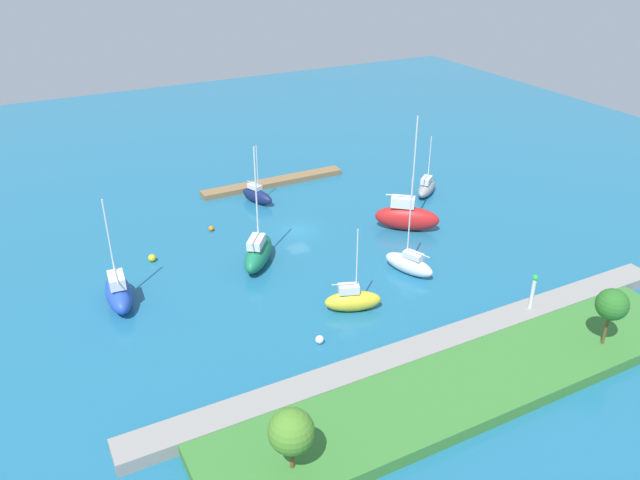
{
  "coord_description": "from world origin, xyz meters",
  "views": [
    {
      "loc": [
        29.74,
        63.14,
        35.28
      ],
      "look_at": [
        0.0,
        6.02,
        1.5
      ],
      "focal_mm": 35.17,
      "sensor_mm": 36.0,
      "label": 1
    }
  ],
  "objects_px": {
    "harbor_beacon": "(533,289)",
    "park_tree_west": "(612,305)",
    "sailboat_yellow_far_north": "(353,300)",
    "sailboat_green_near_pier": "(258,253)",
    "mooring_buoy_white": "(320,340)",
    "sailboat_gray_mid_basin": "(427,187)",
    "mooring_buoy_yellow": "(152,258)",
    "sailboat_blue_far_south": "(118,292)",
    "sailboat_red_by_breakwater": "(407,217)",
    "sailboat_navy_west_end": "(257,195)",
    "sailboat_white_inner_mooring": "(409,264)",
    "mooring_buoy_orange": "(211,228)",
    "pier_dock": "(273,182)",
    "park_tree_east": "(291,432)"
  },
  "relations": [
    {
      "from": "pier_dock",
      "to": "sailboat_green_near_pier",
      "type": "bearing_deg",
      "value": 62.23
    },
    {
      "from": "park_tree_east",
      "to": "sailboat_red_by_breakwater",
      "type": "bearing_deg",
      "value": -135.56
    },
    {
      "from": "park_tree_west",
      "to": "sailboat_gray_mid_basin",
      "type": "height_order",
      "value": "sailboat_gray_mid_basin"
    },
    {
      "from": "harbor_beacon",
      "to": "park_tree_west",
      "type": "bearing_deg",
      "value": 103.63
    },
    {
      "from": "harbor_beacon",
      "to": "mooring_buoy_orange",
      "type": "xyz_separation_m",
      "value": [
        21.39,
        -32.48,
        -2.99
      ]
    },
    {
      "from": "harbor_beacon",
      "to": "mooring_buoy_orange",
      "type": "distance_m",
      "value": 39.0
    },
    {
      "from": "harbor_beacon",
      "to": "park_tree_east",
      "type": "bearing_deg",
      "value": 13.8
    },
    {
      "from": "sailboat_red_by_breakwater",
      "to": "sailboat_green_near_pier",
      "type": "bearing_deg",
      "value": -141.95
    },
    {
      "from": "pier_dock",
      "to": "mooring_buoy_white",
      "type": "relative_size",
      "value": 26.83
    },
    {
      "from": "park_tree_west",
      "to": "sailboat_yellow_far_north",
      "type": "xyz_separation_m",
      "value": [
        16.32,
        -16.32,
        -4.04
      ]
    },
    {
      "from": "sailboat_white_inner_mooring",
      "to": "park_tree_east",
      "type": "bearing_deg",
      "value": 108.9
    },
    {
      "from": "sailboat_blue_far_south",
      "to": "mooring_buoy_yellow",
      "type": "height_order",
      "value": "sailboat_blue_far_south"
    },
    {
      "from": "park_tree_east",
      "to": "mooring_buoy_orange",
      "type": "bearing_deg",
      "value": -100.72
    },
    {
      "from": "sailboat_green_near_pier",
      "to": "mooring_buoy_white",
      "type": "xyz_separation_m",
      "value": [
        0.63,
        16.12,
        -1.12
      ]
    },
    {
      "from": "harbor_beacon",
      "to": "sailboat_navy_west_end",
      "type": "relative_size",
      "value": 0.45
    },
    {
      "from": "sailboat_yellow_far_north",
      "to": "mooring_buoy_white",
      "type": "distance_m",
      "value": 6.41
    },
    {
      "from": "sailboat_blue_far_south",
      "to": "sailboat_white_inner_mooring",
      "type": "bearing_deg",
      "value": -100.81
    },
    {
      "from": "sailboat_gray_mid_basin",
      "to": "sailboat_blue_far_south",
      "type": "xyz_separation_m",
      "value": [
        44.12,
        8.5,
        0.4
      ]
    },
    {
      "from": "harbor_beacon",
      "to": "park_tree_east",
      "type": "relative_size",
      "value": 0.76
    },
    {
      "from": "park_tree_east",
      "to": "sailboat_green_near_pier",
      "type": "distance_m",
      "value": 30.69
    },
    {
      "from": "sailboat_gray_mid_basin",
      "to": "mooring_buoy_yellow",
      "type": "relative_size",
      "value": 9.65
    },
    {
      "from": "park_tree_west",
      "to": "sailboat_red_by_breakwater",
      "type": "height_order",
      "value": "sailboat_red_by_breakwater"
    },
    {
      "from": "park_tree_east",
      "to": "sailboat_red_by_breakwater",
      "type": "relative_size",
      "value": 0.34
    },
    {
      "from": "sailboat_gray_mid_basin",
      "to": "mooring_buoy_orange",
      "type": "distance_m",
      "value": 30.72
    },
    {
      "from": "harbor_beacon",
      "to": "sailboat_gray_mid_basin",
      "type": "bearing_deg",
      "value": -107.32
    },
    {
      "from": "sailboat_blue_far_south",
      "to": "mooring_buoy_orange",
      "type": "relative_size",
      "value": 17.38
    },
    {
      "from": "park_tree_west",
      "to": "mooring_buoy_white",
      "type": "distance_m",
      "value": 25.79
    },
    {
      "from": "sailboat_gray_mid_basin",
      "to": "sailboat_blue_far_south",
      "type": "bearing_deg",
      "value": 152.33
    },
    {
      "from": "sailboat_red_by_breakwater",
      "to": "mooring_buoy_white",
      "type": "xyz_separation_m",
      "value": [
        20.4,
        15.78,
        -1.37
      ]
    },
    {
      "from": "sailboat_blue_far_south",
      "to": "mooring_buoy_white",
      "type": "bearing_deg",
      "value": -130.33
    },
    {
      "from": "mooring_buoy_white",
      "to": "sailboat_red_by_breakwater",
      "type": "bearing_deg",
      "value": -142.29
    },
    {
      "from": "pier_dock",
      "to": "park_tree_west",
      "type": "relative_size",
      "value": 3.87
    },
    {
      "from": "sailboat_gray_mid_basin",
      "to": "sailboat_white_inner_mooring",
      "type": "bearing_deg",
      "value": -169.59
    },
    {
      "from": "sailboat_gray_mid_basin",
      "to": "mooring_buoy_yellow",
      "type": "xyz_separation_m",
      "value": [
        39.03,
        1.21,
        -0.66
      ]
    },
    {
      "from": "park_tree_west",
      "to": "sailboat_navy_west_end",
      "type": "xyz_separation_m",
      "value": [
        14.72,
        -44.98,
        -4.16
      ]
    },
    {
      "from": "sailboat_yellow_far_north",
      "to": "mooring_buoy_white",
      "type": "height_order",
      "value": "sailboat_yellow_far_north"
    },
    {
      "from": "harbor_beacon",
      "to": "park_tree_west",
      "type": "relative_size",
      "value": 0.67
    },
    {
      "from": "sailboat_white_inner_mooring",
      "to": "sailboat_blue_far_south",
      "type": "distance_m",
      "value": 30.65
    },
    {
      "from": "sailboat_red_by_breakwater",
      "to": "mooring_buoy_white",
      "type": "height_order",
      "value": "sailboat_red_by_breakwater"
    },
    {
      "from": "pier_dock",
      "to": "mooring_buoy_orange",
      "type": "distance_m",
      "value": 16.41
    },
    {
      "from": "sailboat_navy_west_end",
      "to": "sailboat_white_inner_mooring",
      "type": "relative_size",
      "value": 0.74
    },
    {
      "from": "park_tree_west",
      "to": "sailboat_gray_mid_basin",
      "type": "xyz_separation_m",
      "value": [
        -7.44,
        -36.57,
        -4.14
      ]
    },
    {
      "from": "pier_dock",
      "to": "mooring_buoy_orange",
      "type": "xyz_separation_m",
      "value": [
        12.89,
        10.14,
        -0.04
      ]
    },
    {
      "from": "sailboat_navy_west_end",
      "to": "sailboat_green_near_pier",
      "type": "relative_size",
      "value": 0.6
    },
    {
      "from": "pier_dock",
      "to": "sailboat_gray_mid_basin",
      "type": "bearing_deg",
      "value": 143.22
    },
    {
      "from": "sailboat_blue_far_south",
      "to": "park_tree_west",
      "type": "bearing_deg",
      "value": -122.49
    },
    {
      "from": "sailboat_gray_mid_basin",
      "to": "sailboat_red_by_breakwater",
      "type": "relative_size",
      "value": 0.57
    },
    {
      "from": "sailboat_red_by_breakwater",
      "to": "sailboat_navy_west_end",
      "type": "bearing_deg",
      "value": 168.57
    },
    {
      "from": "sailboat_red_by_breakwater",
      "to": "mooring_buoy_orange",
      "type": "height_order",
      "value": "sailboat_red_by_breakwater"
    },
    {
      "from": "sailboat_blue_far_south",
      "to": "sailboat_red_by_breakwater",
      "type": "xyz_separation_m",
      "value": [
        -35.34,
        -0.7,
        0.28
      ]
    }
  ]
}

